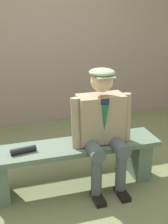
% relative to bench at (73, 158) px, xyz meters
% --- Properties ---
extents(ground_plane, '(30.00, 30.00, 0.00)m').
position_rel_bench_xyz_m(ground_plane, '(0.00, 0.00, -0.33)').
color(ground_plane, '#616A44').
extents(bench, '(1.84, 0.41, 0.49)m').
position_rel_bench_xyz_m(bench, '(0.00, 0.00, 0.00)').
color(bench, '#4E6350').
rests_on(bench, ground).
extents(seated_man, '(0.64, 0.59, 1.28)m').
position_rel_bench_xyz_m(seated_man, '(-0.29, 0.06, 0.39)').
color(seated_man, gray).
rests_on(seated_man, ground).
extents(rolled_magazine, '(0.26, 0.10, 0.06)m').
position_rel_bench_xyz_m(rolled_magazine, '(0.51, 0.03, 0.19)').
color(rolled_magazine, black).
rests_on(rolled_magazine, bench).
extents(stadium_wall, '(12.00, 0.24, 2.22)m').
position_rel_bench_xyz_m(stadium_wall, '(0.00, -2.02, 0.79)').
color(stadium_wall, gray).
rests_on(stadium_wall, ground).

